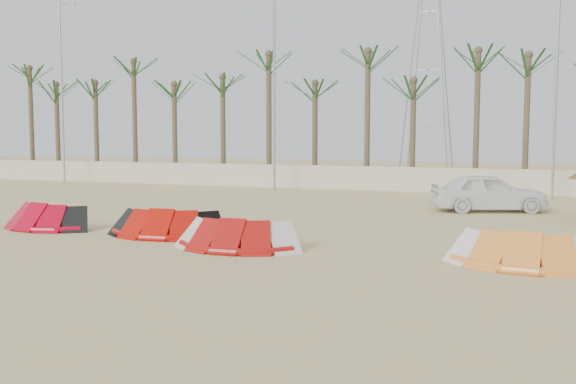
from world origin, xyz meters
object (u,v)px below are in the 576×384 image
at_px(kite_red_mid, 171,221).
at_px(car, 488,192).
at_px(kite_red_right, 241,232).
at_px(kite_orange, 525,247).
at_px(kite_red_left, 51,215).

bearing_deg(kite_red_mid, car, 47.62).
height_order(kite_red_right, kite_orange, same).
xyz_separation_m(kite_red_mid, kite_orange, (10.12, -1.04, -0.00)).
distance_m(kite_red_left, car, 16.33).
bearing_deg(kite_red_mid, kite_red_right, -23.74).
distance_m(kite_red_mid, car, 12.94).
height_order(kite_red_left, car, car).
height_order(kite_red_mid, car, car).
distance_m(kite_red_mid, kite_red_right, 3.18).
relative_size(kite_red_left, kite_orange, 0.99).
xyz_separation_m(kite_red_left, kite_red_mid, (4.52, 0.00, 0.00)).
relative_size(kite_red_left, car, 0.79).
distance_m(kite_red_right, car, 12.30).
bearing_deg(kite_red_left, car, 35.83).
xyz_separation_m(kite_red_mid, car, (8.72, 9.55, 0.34)).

